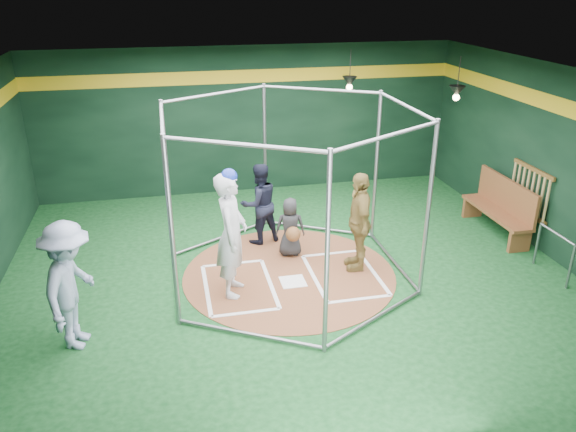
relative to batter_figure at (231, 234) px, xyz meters
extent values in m
cube|color=#0C3715|center=(1.05, 0.40, -1.10)|extent=(10.00, 9.00, 0.02)
cube|color=black|center=(1.05, 0.40, 2.41)|extent=(10.00, 9.00, 0.02)
cube|color=black|center=(1.05, 4.90, 0.66)|extent=(10.00, 0.10, 3.50)
cube|color=black|center=(1.05, -4.10, 0.66)|extent=(10.00, 0.10, 3.50)
cube|color=black|center=(6.05, 0.40, 0.66)|extent=(0.10, 9.00, 3.50)
cube|color=gold|center=(1.05, 4.87, 1.71)|extent=(10.00, 0.01, 0.30)
cube|color=gold|center=(6.02, 0.40, 1.71)|extent=(0.01, 9.00, 0.30)
cylinder|color=brown|center=(1.05, 0.40, -1.09)|extent=(3.80, 3.80, 0.01)
cube|color=white|center=(1.05, 0.10, -1.07)|extent=(0.43, 0.43, 0.01)
cube|color=white|center=(0.10, 1.00, -1.07)|extent=(1.10, 0.07, 0.01)
cube|color=white|center=(0.10, -0.70, -1.07)|extent=(1.10, 0.07, 0.01)
cube|color=white|center=(-0.45, 0.15, -1.07)|extent=(0.07, 1.70, 0.01)
cube|color=white|center=(0.65, 0.15, -1.07)|extent=(0.07, 1.70, 0.01)
cube|color=white|center=(2.00, 1.00, -1.07)|extent=(1.10, 0.07, 0.01)
cube|color=white|center=(2.00, -0.70, -1.07)|extent=(1.10, 0.07, 0.01)
cube|color=white|center=(1.45, 0.15, -1.07)|extent=(0.07, 1.70, 0.01)
cube|color=white|center=(2.55, 0.15, -1.07)|extent=(0.07, 1.70, 0.01)
cylinder|color=gray|center=(3.04, 1.55, 0.41)|extent=(0.07, 0.07, 3.00)
cylinder|color=gray|center=(1.05, 2.70, 0.41)|extent=(0.07, 0.07, 3.00)
cylinder|color=gray|center=(-0.94, 1.55, 0.41)|extent=(0.07, 0.07, 3.00)
cylinder|color=gray|center=(-0.94, -0.75, 0.41)|extent=(0.07, 0.07, 3.00)
cylinder|color=gray|center=(1.05, -1.90, 0.41)|extent=(0.07, 0.07, 3.00)
cylinder|color=gray|center=(3.04, -0.75, 0.41)|extent=(0.07, 0.07, 3.00)
cylinder|color=gray|center=(2.05, 2.12, 1.86)|extent=(2.02, 1.20, 0.06)
cylinder|color=gray|center=(2.05, 2.12, -1.04)|extent=(2.02, 1.20, 0.06)
cylinder|color=gray|center=(0.05, 2.12, 1.86)|extent=(2.02, 1.20, 0.06)
cylinder|color=gray|center=(0.05, 2.12, -1.04)|extent=(2.02, 1.20, 0.06)
cylinder|color=gray|center=(-0.94, 0.40, 1.86)|extent=(0.06, 2.30, 0.06)
cylinder|color=gray|center=(-0.94, 0.40, -1.04)|extent=(0.06, 2.30, 0.06)
cylinder|color=gray|center=(0.05, -1.33, 1.86)|extent=(2.02, 1.20, 0.06)
cylinder|color=gray|center=(0.05, -1.33, -1.04)|extent=(2.02, 1.20, 0.06)
cylinder|color=gray|center=(2.05, -1.33, 1.86)|extent=(2.02, 1.20, 0.06)
cylinder|color=gray|center=(2.05, -1.33, -1.04)|extent=(2.02, 1.20, 0.06)
cylinder|color=gray|center=(3.04, 0.40, 1.86)|extent=(0.06, 2.30, 0.06)
cylinder|color=gray|center=(3.04, 0.40, -1.04)|extent=(0.06, 2.30, 0.06)
cube|color=brown|center=(5.99, 0.80, 0.41)|extent=(0.05, 1.25, 0.08)
cube|color=brown|center=(5.99, 0.80, -0.49)|extent=(0.05, 1.25, 0.08)
cylinder|color=tan|center=(5.97, 0.25, -0.04)|extent=(0.06, 0.06, 0.85)
cylinder|color=tan|center=(5.97, 0.40, -0.04)|extent=(0.06, 0.06, 0.85)
cylinder|color=tan|center=(5.97, 0.56, -0.04)|extent=(0.06, 0.06, 0.85)
cylinder|color=tan|center=(5.97, 0.72, -0.04)|extent=(0.06, 0.06, 0.85)
cylinder|color=tan|center=(5.97, 0.87, -0.04)|extent=(0.06, 0.06, 0.85)
cylinder|color=tan|center=(5.97, 1.03, -0.04)|extent=(0.06, 0.06, 0.85)
cylinder|color=tan|center=(5.97, 1.19, -0.04)|extent=(0.06, 0.06, 0.85)
cylinder|color=tan|center=(5.97, 1.35, -0.04)|extent=(0.06, 0.06, 0.85)
cone|color=black|center=(3.25, 4.00, 1.66)|extent=(0.34, 0.34, 0.22)
sphere|color=#FFD899|center=(3.25, 4.00, 1.53)|extent=(0.14, 0.14, 0.14)
cylinder|color=black|center=(3.25, 4.00, 2.01)|extent=(0.02, 0.02, 0.70)
cone|color=black|center=(5.05, 2.40, 1.66)|extent=(0.34, 0.34, 0.22)
sphere|color=#FFD899|center=(5.05, 2.40, 1.53)|extent=(0.14, 0.14, 0.14)
cylinder|color=black|center=(5.05, 2.40, 2.01)|extent=(0.02, 0.02, 0.70)
imported|color=silver|center=(0.00, 0.00, -0.02)|extent=(0.68, 0.87, 2.12)
sphere|color=navy|center=(0.00, 0.00, 0.98)|extent=(0.26, 0.26, 0.26)
imported|color=#AD924A|center=(2.32, 0.39, -0.17)|extent=(0.60, 1.12, 1.82)
imported|color=black|center=(1.24, 1.15, -0.51)|extent=(0.62, 0.46, 1.14)
sphere|color=brown|center=(1.24, 0.90, -0.54)|extent=(0.28, 0.28, 0.28)
imported|color=black|center=(0.77, 1.85, -0.27)|extent=(0.94, 0.82, 1.63)
imported|color=#8D9BBB|center=(-2.38, -0.95, -0.13)|extent=(0.99, 1.38, 1.92)
cube|color=brown|center=(5.60, 1.21, -0.63)|extent=(0.47, 1.99, 0.07)
cube|color=brown|center=(5.79, 1.21, -0.26)|extent=(0.07, 1.99, 0.66)
cube|color=brown|center=(5.60, 0.33, -0.87)|extent=(0.44, 0.09, 0.44)
cube|color=brown|center=(5.60, 2.10, -0.87)|extent=(0.44, 0.09, 0.44)
cylinder|color=gray|center=(5.60, -1.10, -0.68)|extent=(0.05, 0.05, 0.83)
cylinder|color=gray|center=(5.60, -0.18, -0.68)|extent=(0.05, 0.05, 0.83)
cylinder|color=gray|center=(5.60, -0.64, -0.28)|extent=(0.05, 0.92, 0.05)
camera|label=1|loc=(-0.88, -8.25, 3.84)|focal=35.00mm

